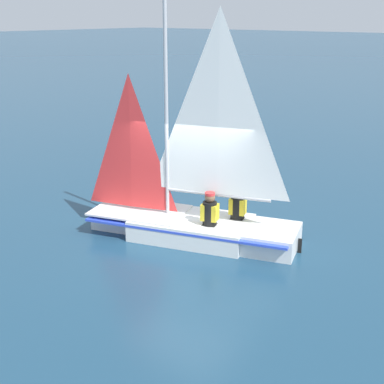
{
  "coord_description": "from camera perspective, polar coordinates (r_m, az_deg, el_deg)",
  "views": [
    {
      "loc": [
        8.33,
        6.96,
        4.69
      ],
      "look_at": [
        0.0,
        0.0,
        1.05
      ],
      "focal_mm": 50.0,
      "sensor_mm": 36.0,
      "label": 1
    }
  ],
  "objects": [
    {
      "name": "ground_plane",
      "position": [
        11.83,
        0.0,
        -4.81
      ],
      "size": [
        260.0,
        260.0,
        0.0
      ],
      "primitive_type": "plane",
      "color": "navy"
    },
    {
      "name": "sailboat_main",
      "position": [
        11.56,
        0.16,
        -1.77
      ],
      "size": [
        2.89,
        4.75,
        4.95
      ],
      "rotation": [
        0.0,
        0.0,
        5.05
      ],
      "color": "white",
      "rests_on": "ground_plane"
    },
    {
      "name": "sailor_helm",
      "position": [
        11.24,
        1.9,
        -2.62
      ],
      "size": [
        0.38,
        0.41,
        1.16
      ],
      "rotation": [
        0.0,
        0.0,
        5.05
      ],
      "color": "black",
      "rests_on": "ground_plane"
    },
    {
      "name": "sailor_crew",
      "position": [
        11.62,
        4.88,
        -1.95
      ],
      "size": [
        0.38,
        0.41,
        1.16
      ],
      "rotation": [
        0.0,
        0.0,
        5.05
      ],
      "color": "black",
      "rests_on": "ground_plane"
    }
  ]
}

